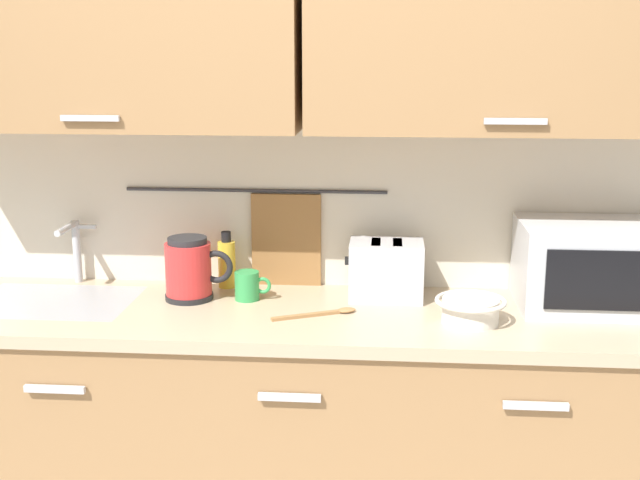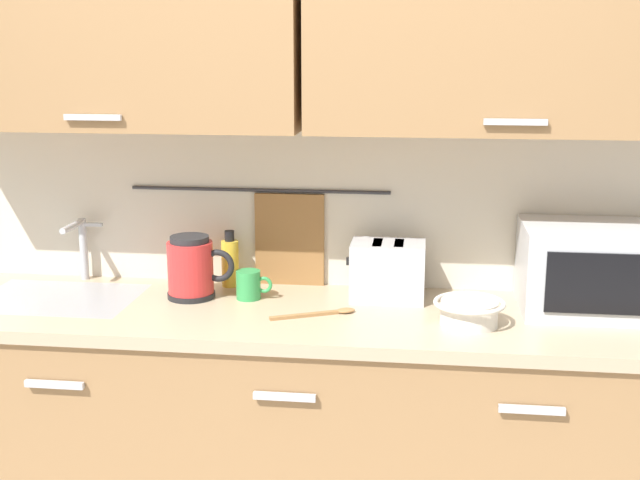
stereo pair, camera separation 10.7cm
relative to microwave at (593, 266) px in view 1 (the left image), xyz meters
name	(u,v)px [view 1 (the left image)]	position (x,y,z in m)	size (l,w,h in m)	color
counter_unit	(298,438)	(-0.93, -0.11, -0.58)	(2.53, 0.64, 0.90)	#997047
back_wall_assembly	(307,105)	(-0.92, 0.12, 0.49)	(3.70, 0.41, 2.50)	silver
sink_faucet	(74,244)	(-1.73, 0.12, 0.01)	(0.09, 0.17, 0.22)	#B2B5BA
microwave	(593,266)	(0.00, 0.00, 0.00)	(0.46, 0.35, 0.27)	silver
electric_kettle	(190,269)	(-1.29, -0.03, -0.03)	(0.23, 0.16, 0.21)	black
dish_soap_bottle	(227,263)	(-1.20, 0.12, -0.05)	(0.06, 0.06, 0.20)	yellow
mug_near_sink	(248,286)	(-1.10, -0.02, -0.09)	(0.12, 0.08, 0.09)	green
mixing_bowl	(470,309)	(-0.40, -0.20, -0.09)	(0.21, 0.21, 0.08)	silver
toaster	(386,270)	(-0.65, 0.04, -0.04)	(0.26, 0.17, 0.19)	#B7BABF
wooden_spoon	(325,313)	(-0.84, -0.15, -0.13)	(0.26, 0.14, 0.01)	#9E7042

